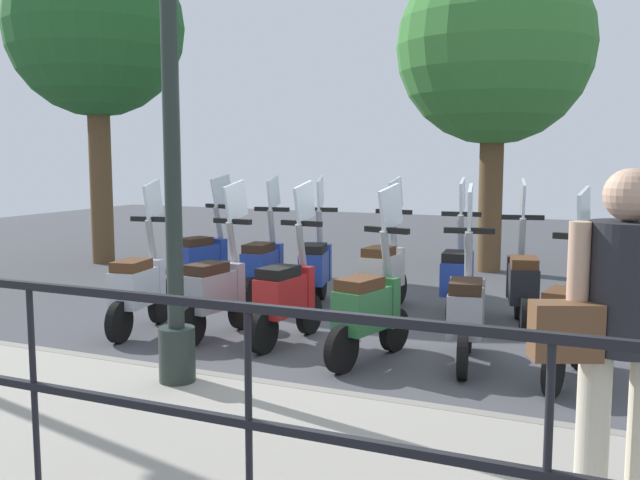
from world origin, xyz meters
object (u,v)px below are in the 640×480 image
Objects in this scene: scooter_near_3 at (287,294)px; scooter_far_1 at (457,275)px; lamp_post_near at (172,135)px; scooter_near_2 at (369,307)px; scooter_near_1 at (466,310)px; scooter_far_2 at (384,270)px; scooter_far_3 at (316,266)px; scooter_far_0 at (522,282)px; tree_large at (95,30)px; pedestrian_with_bag at (619,326)px; tree_distant at (495,48)px; scooter_far_5 at (204,258)px; scooter_near_0 at (569,322)px; scooter_near_4 at (216,289)px; scooter_near_5 at (139,286)px; scooter_far_4 at (263,265)px.

scooter_far_1 is (1.69, -1.24, 0.00)m from scooter_near_3.
lamp_post_near is 2.28m from scooter_near_2.
lamp_post_near is at bearing 125.64° from scooter_near_1.
scooter_near_1 and scooter_near_2 have the same top height.
scooter_far_3 is at bearing 98.95° from scooter_far_2.
scooter_near_1 and scooter_far_3 have the same top height.
scooter_near_1 is 1.56m from scooter_far_0.
scooter_near_2 is at bearing -120.83° from tree_large.
scooter_far_3 is (0.10, 2.39, 0.00)m from scooter_far_0.
tree_distant is at bearing -8.42° from pedestrian_with_bag.
scooter_near_1 is 2.15m from scooter_far_2.
scooter_far_1 is (0.15, 0.72, 0.00)m from scooter_far_0.
scooter_near_2 is 2.07m from scooter_far_0.
tree_distant is at bearing -26.21° from scooter_far_5.
scooter_near_4 is (0.02, 3.27, 0.00)m from scooter_near_0.
tree_distant reaches higher than scooter_near_1.
scooter_near_5 is 1.00× the size of scooter_far_2.
scooter_near_4 and scooter_near_5 have the same top height.
scooter_far_3 is at bearing -39.81° from scooter_near_5.
scooter_far_4 is at bearing 93.06° from scooter_far_3.
scooter_near_4 and scooter_far_3 have the same top height.
lamp_post_near is 2.54× the size of pedestrian_with_bag.
scooter_far_4 is (1.45, 2.74, 0.00)m from scooter_near_1.
tree_large reaches higher than scooter_far_2.
tree_distant is 3.15× the size of scooter_far_3.
scooter_far_4 is (1.70, 1.96, 0.00)m from scooter_near_2.
scooter_near_1 is 4.05m from scooter_far_5.
scooter_far_2 and scooter_far_5 have the same top height.
lamp_post_near is at bearing 171.93° from tree_distant.
tree_distant is 4.44m from scooter_far_1.
scooter_far_0 is at bearing -18.86° from scooter_near_1.
pedestrian_with_bag is 1.03× the size of scooter_near_1.
tree_large is 3.39× the size of scooter_near_0.
scooter_far_3 is 1.56m from scooter_far_5.
scooter_near_3 is at bearing 169.37° from tree_distant.
scooter_near_4 is at bearing 98.77° from scooter_near_0.
tree_large is 8.99m from scooter_near_0.
scooter_near_3 is 1.00× the size of scooter_far_1.
scooter_far_1 is (1.92, -2.78, 0.00)m from scooter_near_5.
scooter_near_2 is 1.00× the size of scooter_near_3.
scooter_far_5 is (0.18, 0.96, 0.00)m from scooter_far_4.
scooter_near_0 and scooter_near_4 have the same top height.
pedestrian_with_bag is 3.08m from scooter_near_1.
scooter_far_5 is (1.75, 4.54, 0.00)m from scooter_near_0.
scooter_far_4 is at bearing 20.67° from pedestrian_with_bag.
scooter_near_2 is at bearing -158.72° from scooter_far_3.
scooter_near_1 is at bearing -99.36° from scooter_far_5.
scooter_near_2 and scooter_near_3 have the same top height.
tree_large is 3.39× the size of scooter_near_4.
scooter_near_2 is 1.00× the size of scooter_far_0.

